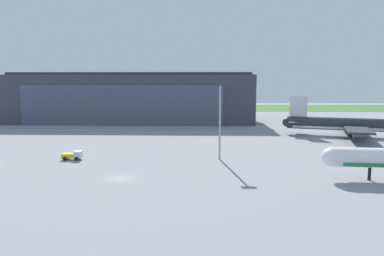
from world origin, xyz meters
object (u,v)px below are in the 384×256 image
at_px(maintenance_hangar, 130,98).
at_px(stair_truck, 73,155).
at_px(airliner_far_right, 357,125).
at_px(apron_light_mast, 220,114).

relative_size(maintenance_hangar, stair_truck, 23.99).
relative_size(airliner_far_right, stair_truck, 10.13).
height_order(airliner_far_right, stair_truck, airliner_far_right).
bearing_deg(stair_truck, apron_light_mast, 2.72).
relative_size(stair_truck, apron_light_mast, 0.25).
distance_m(airliner_far_right, stair_truck, 85.57).
bearing_deg(maintenance_hangar, stair_truck, -87.86).
xyz_separation_m(stair_truck, apron_light_mast, (33.01, 1.57, 9.26)).
height_order(airliner_far_right, apron_light_mast, apron_light_mast).
bearing_deg(airliner_far_right, maintenance_hangar, 152.74).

